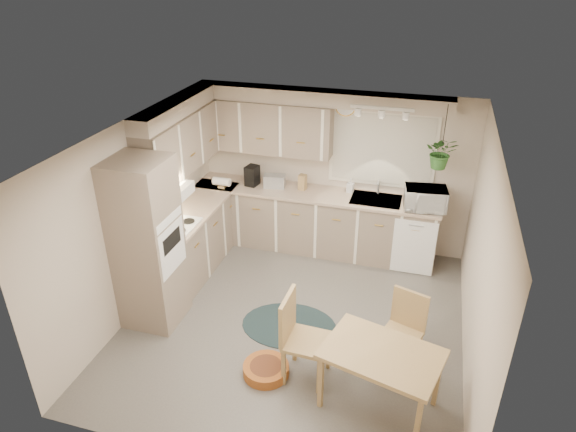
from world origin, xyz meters
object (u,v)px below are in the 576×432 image
at_px(chair_left, 307,339).
at_px(microwave, 425,196).
at_px(chair_back, 401,334).
at_px(pet_bed, 266,369).
at_px(dining_table, 379,379).
at_px(braided_rug, 289,325).

relative_size(chair_left, microwave, 1.81).
distance_m(chair_back, pet_bed, 1.50).
height_order(dining_table, chair_back, chair_back).
bearing_deg(braided_rug, pet_bed, -91.19).
xyz_separation_m(chair_back, pet_bed, (-1.35, -0.52, -0.39)).
bearing_deg(pet_bed, chair_left, 12.92).
relative_size(chair_back, braided_rug, 0.77).
distance_m(chair_left, braided_rug, 0.98).
xyz_separation_m(dining_table, braided_rug, (-1.19, 0.93, -0.34)).
bearing_deg(pet_bed, chair_back, 20.98).
relative_size(pet_bed, microwave, 0.90).
bearing_deg(microwave, braided_rug, -136.41).
bearing_deg(dining_table, chair_back, 77.21).
bearing_deg(pet_bed, dining_table, -4.39).
bearing_deg(chair_back, dining_table, 95.70).
bearing_deg(microwave, chair_back, -100.22).
xyz_separation_m(chair_back, microwave, (0.07, 2.11, 0.68)).
distance_m(chair_left, microwave, 2.79).
bearing_deg(chair_back, pet_bed, 39.47).
xyz_separation_m(chair_left, pet_bed, (-0.43, -0.10, -0.44)).
xyz_separation_m(chair_back, braided_rug, (-1.33, 0.32, -0.44)).
bearing_deg(dining_table, microwave, 85.52).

